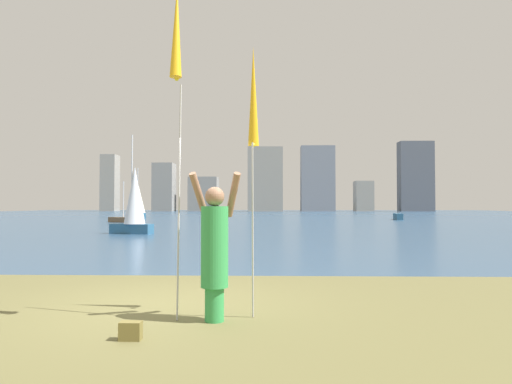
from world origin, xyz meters
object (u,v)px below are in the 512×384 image
object	(u,v)px
sailboat_3	(138,201)
kite_flag_left	(177,39)
kite_flag_right	(253,101)
sailboat_6	(134,201)
sailboat_4	(123,219)
bag	(131,331)
person	(215,247)
sailboat_1	(398,216)

from	to	relation	value
sailboat_3	kite_flag_left	bearing A→B (deg)	-73.28
kite_flag_right	sailboat_3	world-z (taller)	sailboat_3
kite_flag_right	sailboat_6	bearing A→B (deg)	111.62
kite_flag_left	sailboat_4	world-z (taller)	kite_flag_left
sailboat_6	kite_flag_left	bearing A→B (deg)	-71.76
sailboat_4	kite_flag_left	bearing A→B (deg)	-71.03
kite_flag_right	kite_flag_left	bearing A→B (deg)	-154.52
kite_flag_right	bag	bearing A→B (deg)	-137.62
kite_flag_right	bag	world-z (taller)	kite_flag_right
sailboat_3	sailboat_6	world-z (taller)	sailboat_3
kite_flag_left	bag	distance (m)	3.79
person	sailboat_4	xyz separation A→B (m)	(-12.05, 33.46, -0.73)
bag	sailboat_3	xyz separation A→B (m)	(-13.31, 46.30, 1.87)
sailboat_1	sailboat_4	bearing A→B (deg)	-163.85
kite_flag_right	person	bearing A→B (deg)	-143.10
kite_flag_left	sailboat_3	size ratio (longest dim) A/B	0.79
kite_flag_left	sailboat_3	world-z (taller)	sailboat_3
sailboat_1	sailboat_3	bearing A→B (deg)	171.16
sailboat_6	sailboat_3	bearing A→B (deg)	105.69
kite_flag_left	bag	bearing A→B (deg)	-114.95
kite_flag_right	sailboat_6	world-z (taller)	sailboat_6
kite_flag_right	sailboat_4	size ratio (longest dim) A/B	1.07
sailboat_6	kite_flag_right	bearing A→B (deg)	-68.38
sailboat_1	sailboat_6	xyz separation A→B (m)	(-20.57, -22.96, 1.35)
person	kite_flag_right	bearing A→B (deg)	46.06
sailboat_3	kite_flag_right	bearing A→B (deg)	-71.93
kite_flag_right	sailboat_3	bearing A→B (deg)	108.07
person	sailboat_1	world-z (taller)	sailboat_1
kite_flag_right	sailboat_4	distance (m)	35.50
kite_flag_right	sailboat_1	bearing A→B (deg)	71.55
sailboat_6	sailboat_4	bearing A→B (deg)	109.82
person	kite_flag_left	xyz separation A→B (m)	(-0.51, -0.10, 2.81)
person	bag	size ratio (longest dim) A/B	8.11
kite_flag_left	sailboat_3	distance (m)	47.57
kite_flag_left	kite_flag_right	size ratio (longest dim) A/B	1.19
person	sailboat_3	world-z (taller)	sailboat_3
kite_flag_left	sailboat_6	distance (m)	19.24
sailboat_3	bag	bearing A→B (deg)	-73.96
person	bag	world-z (taller)	person
bag	kite_flag_left	bearing A→B (deg)	65.05
sailboat_4	person	bearing A→B (deg)	-70.20
bag	sailboat_4	size ratio (longest dim) A/B	0.07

